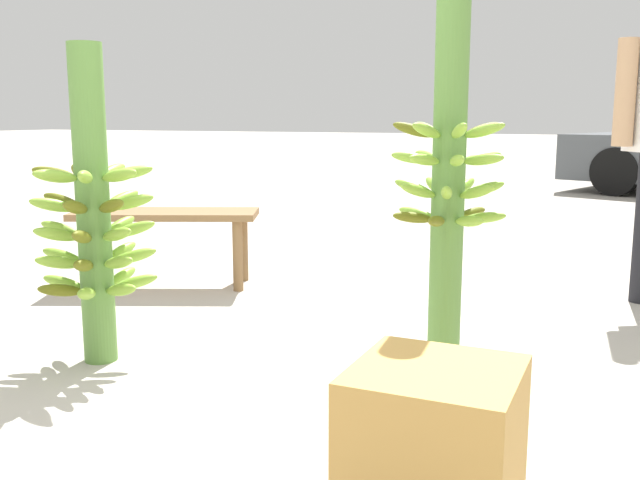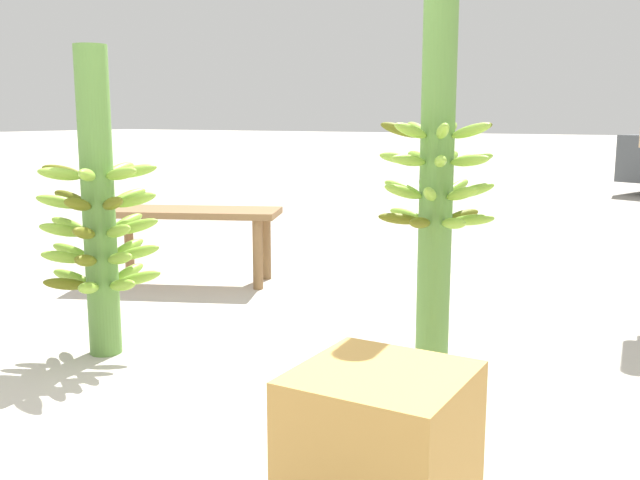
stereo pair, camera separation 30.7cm
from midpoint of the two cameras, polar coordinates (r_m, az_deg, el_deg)
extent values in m
plane|color=#B2AA9E|center=(2.60, -12.12, -13.68)|extent=(80.00, 80.00, 0.00)
cylinder|color=#5B8C3D|center=(3.13, -20.43, 2.48)|extent=(0.14, 0.14, 1.32)
ellipsoid|color=#5D6216|center=(3.18, -23.17, 4.90)|extent=(0.20, 0.11, 0.08)
ellipsoid|color=#84B238|center=(3.04, -23.20, 4.71)|extent=(0.11, 0.20, 0.08)
ellipsoid|color=#84B238|center=(2.96, -21.16, 4.71)|extent=(0.15, 0.19, 0.08)
ellipsoid|color=#84B238|center=(2.99, -18.63, 4.91)|extent=(0.20, 0.07, 0.08)
ellipsoid|color=#84B238|center=(3.12, -17.70, 5.15)|extent=(0.17, 0.17, 0.08)
ellipsoid|color=#84B238|center=(3.24, -18.92, 5.24)|extent=(0.07, 0.20, 0.08)
ellipsoid|color=#5D6216|center=(3.26, -21.28, 5.13)|extent=(0.19, 0.14, 0.08)
ellipsoid|color=#84B238|center=(3.10, -23.27, 2.57)|extent=(0.15, 0.19, 0.09)
ellipsoid|color=#5D6216|center=(2.99, -21.82, 2.42)|extent=(0.10, 0.20, 0.09)
ellipsoid|color=#5D6216|center=(2.98, -19.23, 2.57)|extent=(0.20, 0.12, 0.09)
ellipsoid|color=#84B238|center=(3.09, -17.66, 2.89)|extent=(0.19, 0.14, 0.09)
ellipsoid|color=#84B238|center=(3.22, -18.23, 3.12)|extent=(0.08, 0.20, 0.09)
ellipsoid|color=#84B238|center=(3.28, -20.37, 3.12)|extent=(0.17, 0.18, 0.09)
ellipsoid|color=#5D6216|center=(3.23, -22.56, 2.88)|extent=(0.20, 0.06, 0.09)
ellipsoid|color=#5D6216|center=(3.00, -21.35, 0.21)|extent=(0.12, 0.20, 0.10)
ellipsoid|color=#84B238|center=(3.01, -18.80, 0.40)|extent=(0.20, 0.10, 0.10)
ellipsoid|color=#84B238|center=(3.12, -17.50, 0.80)|extent=(0.19, 0.16, 0.10)
ellipsoid|color=#84B238|center=(3.25, -18.35, 1.09)|extent=(0.06, 0.20, 0.10)
ellipsoid|color=#84B238|center=(3.29, -20.58, 1.08)|extent=(0.18, 0.16, 0.10)
ellipsoid|color=#84B238|center=(3.23, -22.62, 0.78)|extent=(0.20, 0.09, 0.10)
ellipsoid|color=#84B238|center=(3.10, -23.04, 0.40)|extent=(0.13, 0.19, 0.10)
ellipsoid|color=#84B238|center=(3.11, -22.91, -1.69)|extent=(0.13, 0.19, 0.09)
ellipsoid|color=#5D6216|center=(3.02, -21.21, -1.93)|extent=(0.12, 0.20, 0.09)
ellipsoid|color=#84B238|center=(3.03, -18.66, -1.74)|extent=(0.20, 0.10, 0.09)
ellipsoid|color=#84B238|center=(3.14, -17.38, -1.26)|extent=(0.19, 0.16, 0.09)
ellipsoid|color=#84B238|center=(3.27, -18.24, -0.89)|extent=(0.06, 0.20, 0.09)
ellipsoid|color=#84B238|center=(3.31, -20.46, -0.88)|extent=(0.18, 0.16, 0.09)
ellipsoid|color=#84B238|center=(3.25, -22.50, -1.22)|extent=(0.20, 0.09, 0.09)
ellipsoid|color=#84B238|center=(3.33, -20.44, -2.83)|extent=(0.18, 0.16, 0.09)
ellipsoid|color=#84B238|center=(3.26, -22.43, -3.22)|extent=(0.20, 0.09, 0.09)
ellipsoid|color=#5D6216|center=(3.13, -22.74, -3.77)|extent=(0.13, 0.20, 0.09)
ellipsoid|color=#84B238|center=(3.04, -20.98, -4.06)|extent=(0.13, 0.20, 0.09)
ellipsoid|color=#84B238|center=(3.05, -18.46, -3.84)|extent=(0.20, 0.09, 0.09)
ellipsoid|color=#84B238|center=(3.17, -17.26, -3.28)|extent=(0.18, 0.16, 0.09)
ellipsoid|color=#84B238|center=(3.29, -18.20, -2.85)|extent=(0.05, 0.19, 0.09)
cylinder|color=#5B8C3D|center=(2.58, 6.87, 3.79)|extent=(0.12, 0.12, 1.52)
ellipsoid|color=#84B238|center=(2.69, 7.70, 8.76)|extent=(0.04, 0.16, 0.08)
ellipsoid|color=#84B238|center=(2.67, 5.31, 8.80)|extent=(0.15, 0.12, 0.08)
ellipsoid|color=#5D6216|center=(2.58, 4.07, 8.78)|extent=(0.16, 0.08, 0.08)
ellipsoid|color=#84B238|center=(2.47, 5.00, 8.72)|extent=(0.10, 0.16, 0.08)
ellipsoid|color=#84B238|center=(2.44, 7.54, 8.66)|extent=(0.11, 0.16, 0.08)
ellipsoid|color=#84B238|center=(2.51, 9.62, 8.64)|extent=(0.16, 0.07, 0.08)
ellipsoid|color=#5D6216|center=(2.62, 9.60, 8.69)|extent=(0.14, 0.13, 0.08)
ellipsoid|color=#84B238|center=(2.44, 7.39, 6.31)|extent=(0.10, 0.16, 0.06)
ellipsoid|color=#84B238|center=(2.51, 9.54, 6.35)|extent=(0.16, 0.07, 0.06)
ellipsoid|color=#84B238|center=(2.62, 9.62, 6.50)|extent=(0.15, 0.13, 0.06)
ellipsoid|color=#84B238|center=(2.70, 7.76, 6.63)|extent=(0.04, 0.16, 0.06)
ellipsoid|color=#84B238|center=(2.68, 5.34, 6.66)|extent=(0.15, 0.13, 0.06)
ellipsoid|color=#84B238|center=(2.58, 4.01, 6.56)|extent=(0.16, 0.07, 0.06)
ellipsoid|color=#84B238|center=(2.48, 4.85, 6.41)|extent=(0.10, 0.16, 0.06)
ellipsoid|color=#84B238|center=(2.62, 4.19, 4.19)|extent=(0.16, 0.04, 0.08)
ellipsoid|color=#84B238|center=(2.51, 4.41, 3.93)|extent=(0.13, 0.14, 0.08)
ellipsoid|color=#84B238|center=(2.45, 6.59, 3.75)|extent=(0.07, 0.16, 0.08)
ellipsoid|color=#84B238|center=(2.49, 9.02, 3.79)|extent=(0.16, 0.10, 0.08)
ellipsoid|color=#84B238|center=(2.60, 9.71, 4.02)|extent=(0.16, 0.10, 0.08)
ellipsoid|color=#84B238|center=(2.69, 8.31, 4.25)|extent=(0.07, 0.16, 0.08)
ellipsoid|color=#84B238|center=(2.70, 5.93, 4.32)|extent=(0.13, 0.15, 0.08)
ellipsoid|color=#84B238|center=(2.48, 8.42, 1.47)|extent=(0.14, 0.13, 0.06)
ellipsoid|color=#84B238|center=(2.58, 9.73, 1.75)|extent=(0.16, 0.07, 0.06)
ellipsoid|color=#5D6216|center=(2.69, 8.83, 2.09)|extent=(0.11, 0.16, 0.06)
ellipsoid|color=#84B238|center=(2.72, 6.55, 2.25)|extent=(0.10, 0.16, 0.06)
ellipsoid|color=#84B238|center=(2.66, 4.45, 2.12)|extent=(0.16, 0.08, 0.06)
ellipsoid|color=#5D6216|center=(2.55, 4.04, 1.78)|extent=(0.15, 0.12, 0.06)
ellipsoid|color=#5D6216|center=(2.47, 5.80, 1.48)|extent=(0.04, 0.16, 0.06)
cylinder|color=tan|center=(4.12, 21.29, 10.93)|extent=(0.15, 0.15, 0.56)
cube|color=olive|center=(4.45, -14.23, 2.01)|extent=(1.16, 0.79, 0.04)
cylinder|color=olive|center=(4.75, -18.98, -0.57)|extent=(0.06, 0.06, 0.42)
cylinder|color=olive|center=(4.52, -8.11, -0.62)|extent=(0.06, 0.06, 0.42)
cylinder|color=olive|center=(4.49, -20.13, -1.20)|extent=(0.06, 0.06, 0.42)
cylinder|color=olive|center=(4.26, -8.66, -1.29)|extent=(0.06, 0.06, 0.42)
cylinder|color=black|center=(10.01, 21.80, 5.10)|extent=(0.66, 0.39, 0.63)
cube|color=#C69347|center=(1.88, 4.34, -16.14)|extent=(0.41, 0.41, 0.41)
camera|label=1|loc=(0.15, -92.86, -0.50)|focal=40.00mm
camera|label=2|loc=(0.15, 87.14, 0.50)|focal=40.00mm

